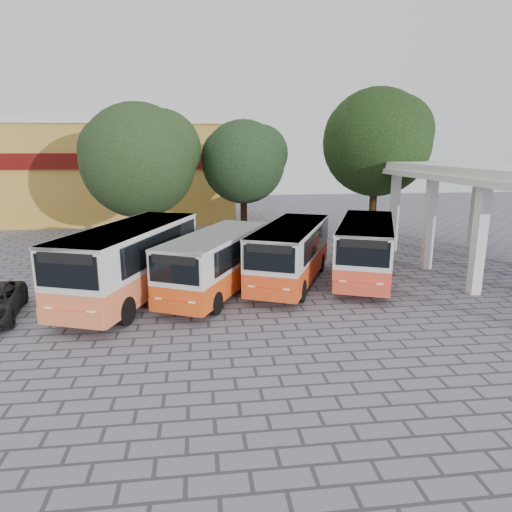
{
  "coord_description": "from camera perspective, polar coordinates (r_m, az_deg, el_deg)",
  "views": [
    {
      "loc": [
        -3.97,
        -15.88,
        6.24
      ],
      "look_at": [
        -1.49,
        3.81,
        1.5
      ],
      "focal_mm": 32.0,
      "sensor_mm": 36.0,
      "label": 1
    }
  ],
  "objects": [
    {
      "name": "ground",
      "position": [
        17.51,
        6.48,
        -7.53
      ],
      "size": [
        90.0,
        90.0,
        0.0
      ],
      "primitive_type": "plane",
      "color": "slate",
      "rests_on": "ground"
    },
    {
      "name": "terminal_shelter",
      "position": [
        24.62,
        29.21,
        8.67
      ],
      "size": [
        6.8,
        15.8,
        5.4
      ],
      "color": "silver",
      "rests_on": "ground"
    },
    {
      "name": "shophouse_block",
      "position": [
        42.5,
        -16.94,
        10.07
      ],
      "size": [
        20.4,
        10.4,
        8.3
      ],
      "color": "#BE8D35",
      "rests_on": "ground"
    },
    {
      "name": "bus_far_left",
      "position": [
        19.59,
        -15.34,
        -0.2
      ],
      "size": [
        5.39,
        9.13,
        3.08
      ],
      "rotation": [
        0.0,
        0.0,
        -0.35
      ],
      "color": "#EF7141",
      "rests_on": "ground"
    },
    {
      "name": "bus_centre_left",
      "position": [
        19.67,
        -4.97,
        -0.45
      ],
      "size": [
        5.26,
        7.92,
        2.66
      ],
      "rotation": [
        0.0,
        0.0,
        -0.46
      ],
      "color": "#E44D11",
      "rests_on": "ground"
    },
    {
      "name": "bus_centre_right",
      "position": [
        21.17,
        4.39,
        0.73
      ],
      "size": [
        5.25,
        8.22,
        2.76
      ],
      "rotation": [
        0.0,
        0.0,
        -0.42
      ],
      "color": "#E74715",
      "rests_on": "ground"
    },
    {
      "name": "bus_far_right",
      "position": [
        22.47,
        13.57,
        1.23
      ],
      "size": [
        5.18,
        8.4,
        2.83
      ],
      "rotation": [
        0.0,
        0.0,
        -0.39
      ],
      "color": "#E24529",
      "rests_on": "ground"
    },
    {
      "name": "tree_left",
      "position": [
        29.35,
        -14.33,
        11.91
      ],
      "size": [
        7.32,
        6.97,
        8.92
      ],
      "color": "#3E2B12",
      "rests_on": "ground"
    },
    {
      "name": "tree_middle",
      "position": [
        30.59,
        -1.45,
        12.0
      ],
      "size": [
        5.72,
        5.45,
        8.02
      ],
      "color": "black",
      "rests_on": "ground"
    },
    {
      "name": "tree_right",
      "position": [
        32.03,
        15.0,
        13.95
      ],
      "size": [
        7.4,
        7.05,
        10.07
      ],
      "color": "#35210E",
      "rests_on": "ground"
    }
  ]
}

